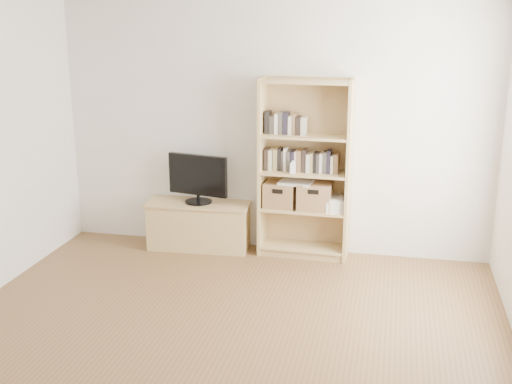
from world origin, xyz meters
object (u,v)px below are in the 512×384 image
(basket_left, at_px, (280,195))
(laptop, at_px, (296,183))
(bookshelf, at_px, (305,170))
(baby_monitor, at_px, (293,168))
(television, at_px, (198,179))
(tv_stand, at_px, (199,226))
(basket_right, at_px, (315,196))

(basket_left, xyz_separation_m, laptop, (0.16, -0.02, 0.14))
(bookshelf, height_order, basket_left, bookshelf)
(baby_monitor, distance_m, basket_left, 0.36)
(television, distance_m, baby_monitor, 1.04)
(baby_monitor, xyz_separation_m, laptop, (0.02, 0.08, -0.17))
(tv_stand, distance_m, baby_monitor, 1.24)
(television, distance_m, basket_right, 1.24)
(baby_monitor, height_order, basket_left, baby_monitor)
(baby_monitor, bearing_deg, basket_right, 16.08)
(bookshelf, relative_size, baby_monitor, 16.81)
(bookshelf, xyz_separation_m, laptop, (-0.08, -0.02, -0.14))
(bookshelf, xyz_separation_m, basket_left, (-0.25, -0.00, -0.28))
(television, height_order, basket_left, television)
(bookshelf, xyz_separation_m, basket_right, (0.11, -0.01, -0.27))
(basket_left, height_order, laptop, laptop)
(bookshelf, bearing_deg, tv_stand, -177.06)
(bookshelf, distance_m, baby_monitor, 0.15)
(television, relative_size, laptop, 2.00)
(tv_stand, height_order, basket_left, basket_left)
(baby_monitor, bearing_deg, tv_stand, 169.25)
(laptop, bearing_deg, tv_stand, -172.55)
(television, distance_m, basket_left, 0.89)
(tv_stand, bearing_deg, laptop, -2.84)
(laptop, bearing_deg, bookshelf, 19.92)
(basket_left, bearing_deg, laptop, -3.27)
(basket_left, distance_m, basket_right, 0.36)
(tv_stand, xyz_separation_m, baby_monitor, (1.02, -0.06, 0.71))
(television, height_order, baby_monitor, television)
(bookshelf, bearing_deg, laptop, -165.54)
(baby_monitor, distance_m, laptop, 0.19)
(basket_right, relative_size, laptop, 1.02)
(television, bearing_deg, tv_stand, 0.00)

